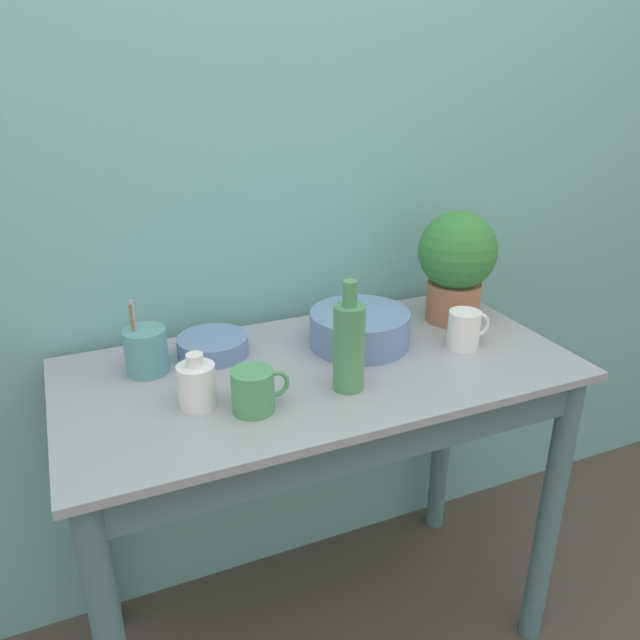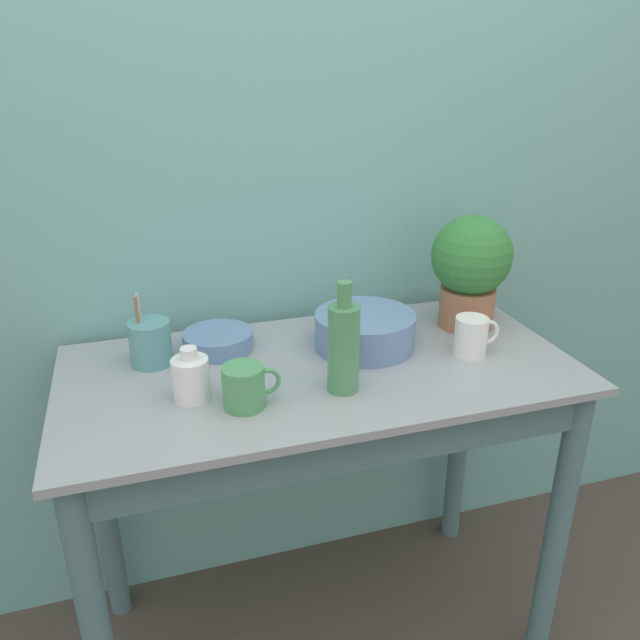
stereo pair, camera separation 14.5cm
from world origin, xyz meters
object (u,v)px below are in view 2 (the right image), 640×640
mug_green (245,387)px  bottle_short (191,378)px  potted_plant (471,266)px  bowl_wash_large (365,330)px  utensil_cup (150,343)px  bowl_small_blue (218,341)px  bottle_tall (344,346)px  mug_white (472,336)px

mug_green → bottle_short: bearing=147.6°
potted_plant → mug_green: 0.72m
bowl_wash_large → mug_green: 0.40m
potted_plant → bowl_wash_large: (-0.31, -0.04, -0.13)m
bowl_wash_large → utensil_cup: utensil_cup is taller
potted_plant → mug_green: (-0.66, -0.25, -0.12)m
potted_plant → mug_green: size_ratio=2.43×
potted_plant → utensil_cup: bearing=178.8°
potted_plant → bowl_small_blue: (-0.67, 0.05, -0.15)m
bowl_small_blue → bowl_wash_large: bearing=-14.4°
bottle_short → bowl_small_blue: bottle_short is taller
mug_green → bottle_tall: bearing=2.0°
mug_green → bowl_small_blue: mug_green is taller
bottle_short → mug_green: (0.10, -0.07, -0.00)m
bottle_tall → mug_green: bottle_tall is taller
utensil_cup → mug_green: bearing=-56.0°
bottle_tall → bottle_short: size_ratio=2.10×
bowl_wash_large → mug_green: mug_green is taller
bottle_short → utensil_cup: utensil_cup is taller
bottle_tall → utensil_cup: size_ratio=1.43×
bowl_wash_large → utensil_cup: bearing=173.2°
bowl_small_blue → utensil_cup: utensil_cup is taller
bowl_wash_large → bowl_small_blue: bowl_wash_large is taller
mug_green → bowl_wash_large: bearing=30.1°
potted_plant → bottle_tall: (-0.44, -0.24, -0.07)m
bottle_tall → bowl_wash_large: bearing=57.1°
bowl_small_blue → potted_plant: bearing=-4.1°
bottle_tall → bottle_short: 0.34m
bowl_wash_large → bottle_tall: bearing=-122.9°
mug_green → mug_white: (0.58, 0.08, 0.00)m
potted_plant → bowl_wash_large: potted_plant is taller
bowl_small_blue → utensil_cup: (-0.16, -0.03, 0.03)m
bowl_small_blue → mug_white: bearing=-19.6°
bottle_tall → bowl_small_blue: bottle_tall is taller
bottle_short → utensil_cup: bearing=110.5°
bottle_tall → mug_white: bottle_tall is taller
mug_white → bottle_short: bearing=-178.7°
bottle_short → mug_white: (0.69, 0.02, -0.00)m
bowl_wash_large → utensil_cup: size_ratio=1.43×
mug_green → bowl_small_blue: (-0.01, 0.29, -0.02)m
mug_white → bowl_small_blue: bearing=160.4°
bottle_short → bottle_tall: bearing=-10.2°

